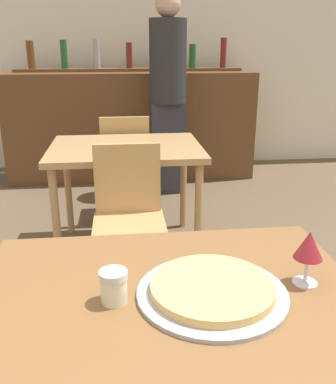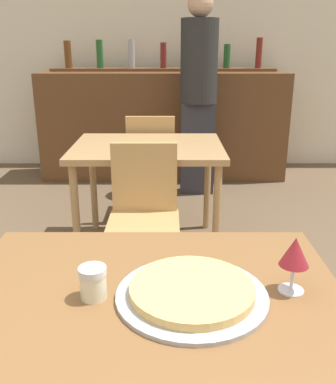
{
  "view_description": "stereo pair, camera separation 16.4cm",
  "coord_description": "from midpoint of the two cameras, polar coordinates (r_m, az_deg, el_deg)",
  "views": [
    {
      "loc": [
        -0.11,
        -0.99,
        1.41
      ],
      "look_at": [
        0.06,
        0.55,
        0.87
      ],
      "focal_mm": 40.0,
      "sensor_mm": 36.0,
      "label": 1
    },
    {
      "loc": [
        0.05,
        -1.0,
        1.41
      ],
      "look_at": [
        0.06,
        0.55,
        0.87
      ],
      "focal_mm": 40.0,
      "sensor_mm": 36.0,
      "label": 2
    }
  ],
  "objects": [
    {
      "name": "wall_back",
      "position": [
        5.13,
        0.11,
        19.15
      ],
      "size": [
        8.0,
        0.05,
        2.8
      ],
      "color": "silver",
      "rests_on": "ground_plane"
    },
    {
      "name": "dining_table_near",
      "position": [
        1.23,
        1.36,
        -16.98
      ],
      "size": [
        1.06,
        0.8,
        0.77
      ],
      "color": "brown",
      "rests_on": "ground_plane"
    },
    {
      "name": "dining_table_far",
      "position": [
        2.93,
        -1.34,
        4.56
      ],
      "size": [
        1.01,
        0.79,
        0.76
      ],
      "color": "#A87F51",
      "rests_on": "ground_plane"
    },
    {
      "name": "bar_counter",
      "position": [
        4.71,
        0.15,
        8.89
      ],
      "size": [
        2.6,
        0.56,
        1.12
      ],
      "color": "brown",
      "rests_on": "ground_plane"
    },
    {
      "name": "bar_back_shelf",
      "position": [
        4.77,
        0.06,
        16.68
      ],
      "size": [
        2.39,
        0.24,
        0.34
      ],
      "color": "brown",
      "rests_on": "bar_counter"
    },
    {
      "name": "chair_far_side_front",
      "position": [
        2.43,
        -1.55,
        -2.36
      ],
      "size": [
        0.4,
        0.4,
        0.87
      ],
      "color": "tan",
      "rests_on": "ground_plane"
    },
    {
      "name": "chair_far_side_back",
      "position": [
        3.51,
        -1.16,
        4.45
      ],
      "size": [
        0.4,
        0.4,
        0.87
      ],
      "rotation": [
        0.0,
        0.0,
        3.14
      ],
      "color": "tan",
      "rests_on": "ground_plane"
    },
    {
      "name": "pizza_tray",
      "position": [
        1.17,
        7.09,
        -13.17
      ],
      "size": [
        0.41,
        0.41,
        0.04
      ],
      "color": "#A3A3A8",
      "rests_on": "dining_table_near"
    },
    {
      "name": "cheese_shaker",
      "position": [
        1.15,
        -6.12,
        -12.03
      ],
      "size": [
        0.07,
        0.07,
        0.09
      ],
      "color": "beige",
      "rests_on": "dining_table_near"
    },
    {
      "name": "person_standing",
      "position": [
        4.08,
        5.02,
        13.58
      ],
      "size": [
        0.34,
        0.34,
        1.84
      ],
      "color": "#2D2D38",
      "rests_on": "ground_plane"
    },
    {
      "name": "wine_glass",
      "position": [
        1.21,
        20.11,
        -7.76
      ],
      "size": [
        0.08,
        0.08,
        0.16
      ],
      "color": "silver",
      "rests_on": "dining_table_near"
    }
  ]
}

